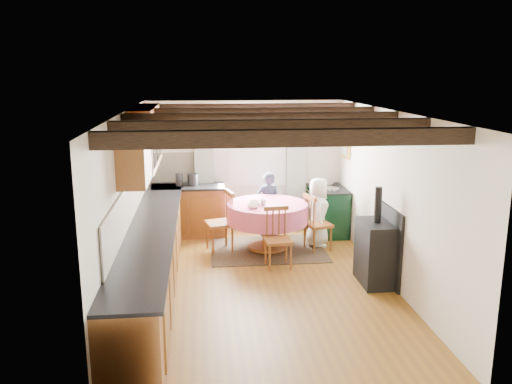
{
  "coord_description": "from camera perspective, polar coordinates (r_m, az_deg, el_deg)",
  "views": [
    {
      "loc": [
        -0.82,
        -6.84,
        2.92
      ],
      "look_at": [
        0.0,
        0.8,
        1.15
      ],
      "focal_mm": 36.98,
      "sensor_mm": 36.0,
      "label": 1
    }
  ],
  "objects": [
    {
      "name": "beam_d",
      "position": [
        7.91,
        -0.16,
        8.54
      ],
      "size": [
        3.6,
        0.16,
        0.16
      ],
      "primitive_type": "cube",
      "color": "black",
      "rests_on": "ceiling"
    },
    {
      "name": "canister_wide",
      "position": [
        9.47,
        -6.85,
        1.33
      ],
      "size": [
        0.19,
        0.19,
        0.21
      ],
      "primitive_type": "cylinder",
      "color": "#262628",
      "rests_on": "worktop_back"
    },
    {
      "name": "wall_cabinet_glass",
      "position": [
        8.14,
        -11.85,
        5.85
      ],
      "size": [
        0.34,
        1.8,
        0.9
      ],
      "primitive_type": "cube",
      "color": "brown",
      "rests_on": "wall_left"
    },
    {
      "name": "floor",
      "position": [
        7.48,
        0.66,
        -10.0
      ],
      "size": [
        3.6,
        5.5,
        0.0
      ],
      "primitive_type": "cube",
      "color": "brown",
      "rests_on": "ground"
    },
    {
      "name": "worktop_left",
      "position": [
        7.16,
        -11.18,
        -3.66
      ],
      "size": [
        0.64,
        5.3,
        0.04
      ],
      "primitive_type": "cube",
      "color": "black",
      "rests_on": "base_cabinet_left"
    },
    {
      "name": "chair_near",
      "position": [
        7.96,
        2.42,
        -5.02
      ],
      "size": [
        0.43,
        0.45,
        0.93
      ],
      "primitive_type": null,
      "rotation": [
        0.0,
        0.0,
        0.08
      ],
      "color": "#925726",
      "rests_on": "floor"
    },
    {
      "name": "wall_right",
      "position": [
        7.53,
        14.43,
        -0.66
      ],
      "size": [
        0.0,
        5.5,
        2.4
      ],
      "primitive_type": "cube",
      "color": "silver",
      "rests_on": "ground"
    },
    {
      "name": "child_far",
      "position": [
        9.44,
        1.32,
        -1.33
      ],
      "size": [
        0.43,
        0.28,
        1.18
      ],
      "primitive_type": "imported",
      "rotation": [
        0.0,
        0.0,
        3.15
      ],
      "color": "#273144",
      "rests_on": "floor"
    },
    {
      "name": "curtain_left",
      "position": [
        9.67,
        -5.6,
        2.05
      ],
      "size": [
        0.35,
        0.1,
        2.1
      ],
      "primitive_type": "cube",
      "color": "#9DA197",
      "rests_on": "wall_back"
    },
    {
      "name": "wall_left",
      "position": [
        7.12,
        -13.85,
        -1.39
      ],
      "size": [
        0.0,
        5.5,
        2.4
      ],
      "primitive_type": "cube",
      "color": "silver",
      "rests_on": "ground"
    },
    {
      "name": "child_right",
      "position": [
        8.99,
        6.72,
        -2.16
      ],
      "size": [
        0.45,
        0.62,
        1.18
      ],
      "primitive_type": "imported",
      "rotation": [
        0.0,
        0.0,
        1.42
      ],
      "color": "white",
      "rests_on": "floor"
    },
    {
      "name": "wall_cabinet_solid",
      "position": [
        6.67,
        -13.05,
        3.84
      ],
      "size": [
        0.34,
        0.9,
        0.7
      ],
      "primitive_type": "cube",
      "color": "brown",
      "rests_on": "wall_left"
    },
    {
      "name": "wall_plate",
      "position": [
        9.82,
        4.93,
        5.78
      ],
      "size": [
        0.3,
        0.02,
        0.3
      ],
      "primitive_type": "cylinder",
      "rotation": [
        1.57,
        0.0,
        0.0
      ],
      "color": "silver",
      "rests_on": "wall_back"
    },
    {
      "name": "wall_back",
      "position": [
        9.78,
        -1.22,
        2.84
      ],
      "size": [
        3.6,
        0.0,
        2.4
      ],
      "primitive_type": "cube",
      "color": "silver",
      "rests_on": "ground"
    },
    {
      "name": "chair_left",
      "position": [
        8.7,
        -3.98,
        -3.17
      ],
      "size": [
        0.55,
        0.53,
        1.01
      ],
      "primitive_type": null,
      "rotation": [
        0.0,
        0.0,
        -1.32
      ],
      "color": "#925726",
      "rests_on": "floor"
    },
    {
      "name": "curtain_rod",
      "position": [
        9.56,
        -0.59,
        8.65
      ],
      "size": [
        2.0,
        0.03,
        0.03
      ],
      "primitive_type": "cylinder",
      "rotation": [
        0.0,
        1.57,
        0.0
      ],
      "color": "black",
      "rests_on": "wall_back"
    },
    {
      "name": "wall_picture",
      "position": [
        9.58,
        9.66,
        5.47
      ],
      "size": [
        0.04,
        0.5,
        0.6
      ],
      "primitive_type": "cube",
      "color": "gold",
      "rests_on": "wall_right"
    },
    {
      "name": "worktop_back",
      "position": [
        9.49,
        -7.37,
        0.57
      ],
      "size": [
        1.3,
        0.64,
        0.04
      ],
      "primitive_type": "cube",
      "color": "black",
      "rests_on": "base_cabinet_back"
    },
    {
      "name": "canister_tall",
      "position": [
        9.49,
        -8.29,
        1.35
      ],
      "size": [
        0.13,
        0.13,
        0.22
      ],
      "primitive_type": "cylinder",
      "color": "#262628",
      "rests_on": "worktop_back"
    },
    {
      "name": "wall_front",
      "position": [
        4.51,
        4.88,
        -9.48
      ],
      "size": [
        3.6,
        0.0,
        2.4
      ],
      "primitive_type": "cube",
      "color": "silver",
      "rests_on": "ground"
    },
    {
      "name": "bowl_a",
      "position": [
        8.56,
        -0.12,
        -1.19
      ],
      "size": [
        0.26,
        0.26,
        0.05
      ],
      "primitive_type": "imported",
      "rotation": [
        0.0,
        0.0,
        6.07
      ],
      "color": "silver",
      "rests_on": "dining_table"
    },
    {
      "name": "beam_e",
      "position": [
        8.9,
        -0.84,
        9.04
      ],
      "size": [
        3.6,
        0.16,
        0.16
      ],
      "primitive_type": "cube",
      "color": "black",
      "rests_on": "ceiling"
    },
    {
      "name": "cup",
      "position": [
        8.5,
        0.8,
        -1.16
      ],
      "size": [
        0.13,
        0.13,
        0.09
      ],
      "primitive_type": "imported",
      "rotation": [
        0.0,
        0.0,
        5.1
      ],
      "color": "silver",
      "rests_on": "dining_table"
    },
    {
      "name": "beam_a",
      "position": [
        4.95,
        3.48,
        5.86
      ],
      "size": [
        3.6,
        0.16,
        0.16
      ],
      "primitive_type": "cube",
      "color": "black",
      "rests_on": "ceiling"
    },
    {
      "name": "splash_left",
      "position": [
        7.41,
        -13.4,
        -0.82
      ],
      "size": [
        0.02,
        4.5,
        0.55
      ],
      "primitive_type": "cube",
      "color": "beige",
      "rests_on": "wall_left"
    },
    {
      "name": "curtain_right",
      "position": [
        9.83,
        4.36,
        2.26
      ],
      "size": [
        0.35,
        0.1,
        2.1
      ],
      "primitive_type": "cube",
      "color": "#9DA197",
      "rests_on": "wall_back"
    },
    {
      "name": "window_pane",
      "position": [
        9.72,
        -0.64,
        5.16
      ],
      "size": [
        1.2,
        0.01,
        1.4
      ],
      "primitive_type": "cube",
      "color": "white",
      "rests_on": "wall_back"
    },
    {
      "name": "dining_table",
      "position": [
        8.75,
        1.24,
        -3.78
      ],
      "size": [
        1.32,
        1.32,
        0.8
      ],
      "primitive_type": null,
      "color": "#BC576E",
      "rests_on": "floor"
    },
    {
      "name": "ceiling",
      "position": [
        6.91,
        0.72,
        8.65
      ],
      "size": [
        3.6,
        5.5,
        0.0
      ],
      "primitive_type": "cube",
      "color": "white",
      "rests_on": "ground"
    },
    {
      "name": "aga_range",
      "position": [
        9.71,
        7.72,
        -1.96
      ],
      "size": [
        0.61,
        0.95,
        0.87
      ],
      "primitive_type": null,
      "color": "black",
      "rests_on": "floor"
    },
    {
      "name": "base_cabinet_left",
      "position": [
        7.31,
        -11.18,
        -7.12
      ],
      "size": [
        0.6,
        5.3,
        0.88
      ],
      "primitive_type": "cube",
      "color": "brown",
      "rests_on": "floor"
    },
    {
      "name": "cast_iron_stove",
      "position": [
        7.5,
        12.88,
        -4.65
      ],
      "size": [
        0.42,
        0.69,
        1.38
      ],
      "primitive_type": null,
      "color": "black",
      "rests_on": "floor"
    },
    {
      "name": "rug",
      "position": [
        8.87,
        1.22,
        -6.22
      ],
      "size": [
        1.89,
        1.47,
        0.01
      ],
      "primitive_type": "cube",
      "color": "brown",
      "rests_on": "floor"
    },
    {
      "name": "base_cabinet_back",
      "position": [
        9.62,
        -7.29,
        -2.08
      ],
      "size": [
        1.3,
        0.6,
        0.88
      ],
      "primitive_type": "cube",
      "color": "brown",
      "rests_on": "floor"
    },
    {
      "name": "chair_right",
      "position": [
        8.79,
        6.73,
        -3.26
      ],
      "size": [
        0.52,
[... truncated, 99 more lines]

